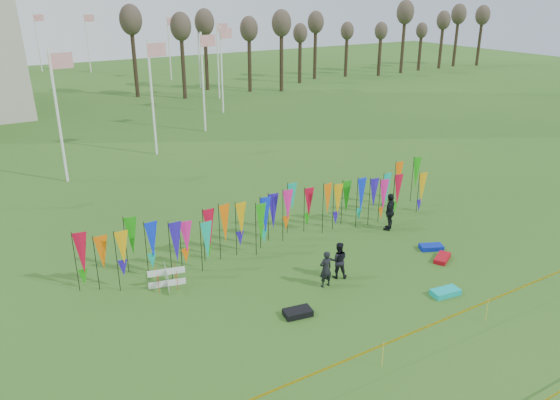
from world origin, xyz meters
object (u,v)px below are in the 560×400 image
person_mid (338,260)px  kite_bag_blue (431,247)px  kite_bag_black (298,313)px  kite_bag_turquoise (445,292)px  person_left (326,269)px  person_right (390,212)px  box_kite (167,278)px  kite_bag_red (442,258)px

person_mid → kite_bag_blue: size_ratio=1.53×
kite_bag_blue → kite_bag_black: kite_bag_black is taller
kite_bag_turquoise → kite_bag_black: kite_bag_black is taller
person_left → kite_bag_turquoise: person_left is taller
kite_bag_turquoise → kite_bag_blue: bearing=51.9°
person_right → kite_bag_blue: size_ratio=1.84×
box_kite → kite_bag_blue: 12.01m
person_left → person_mid: (0.88, 0.33, 0.01)m
person_left → kite_bag_black: bearing=30.2°
kite_bag_blue → kite_bag_black: size_ratio=1.01×
person_right → kite_bag_black: size_ratio=1.86×
person_mid → kite_bag_turquoise: (2.78, -3.32, -0.68)m
kite_bag_turquoise → person_left: bearing=140.7°
kite_bag_blue → kite_bag_red: size_ratio=0.95×
person_mid → kite_bag_red: 5.07m
box_kite → kite_bag_red: 11.96m
kite_bag_red → kite_bag_black: kite_bag_black is taller
person_mid → person_right: (5.08, 2.54, 0.16)m
person_right → kite_bag_blue: person_right is taller
person_right → kite_bag_blue: (0.17, -2.71, -0.85)m
kite_bag_blue → kite_bag_turquoise: bearing=-128.1°
kite_bag_blue → kite_bag_red: (-0.37, -1.03, -0.01)m
kite_bag_black → person_left: bearing=29.7°
kite_bag_red → box_kite: bearing=159.9°
box_kite → kite_bag_blue: box_kite is taller
box_kite → kite_bag_blue: (11.60, -3.09, -0.31)m
kite_bag_turquoise → person_mid: bearing=129.9°
person_mid → kite_bag_red: size_ratio=1.46×
kite_bag_black → kite_bag_blue: bearing=9.4°
kite_bag_blue → kite_bag_red: bearing=-109.9°
box_kite → kite_bag_red: box_kite is taller
person_right → kite_bag_black: 9.06m
box_kite → person_right: person_right is taller
kite_bag_turquoise → kite_bag_red: (2.10, 2.13, -0.01)m
person_mid → kite_bag_blue: 5.30m
person_mid → person_right: bearing=-123.1°
person_right → kite_bag_red: (-0.20, -3.73, -0.85)m
kite_bag_red → person_mid: bearing=166.3°
person_left → box_kite: bearing=-30.2°
kite_bag_blue → person_right: bearing=93.6°
kite_bag_black → person_right: bearing=26.8°
person_right → kite_bag_red: 3.83m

